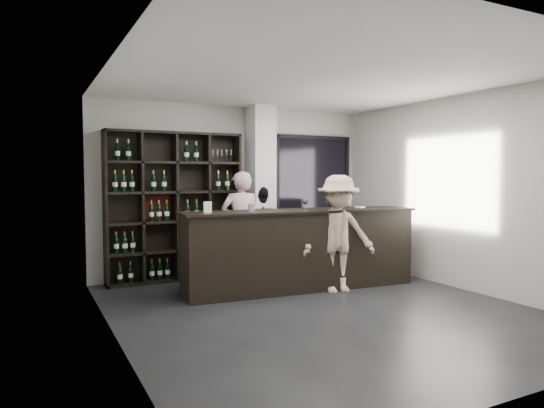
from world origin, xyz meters
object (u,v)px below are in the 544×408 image
wine_shelf (175,207)px  taster_pink (241,225)px  tasting_counter (301,249)px  taster_black (259,230)px  customer (338,234)px

wine_shelf → taster_pink: (1.00, -0.36, -0.32)m
tasting_counter → taster_pink: size_ratio=2.04×
taster_black → customer: customer is taller
wine_shelf → tasting_counter: (1.50, -1.47, -0.60)m
taster_pink → wine_shelf: bearing=-5.3°
wine_shelf → customer: 2.68m
taster_pink → taster_black: bearing=-140.1°
wine_shelf → tasting_counter: wine_shelf is taller
tasting_counter → taster_black: bearing=98.1°
tasting_counter → customer: 0.62m
tasting_counter → taster_black: (-0.08, 1.30, 0.17)m
wine_shelf → customer: size_ratio=1.40×
taster_pink → taster_black: taster_pink is taller
tasting_counter → customer: (0.40, -0.39, 0.26)m
tasting_counter → customer: customer is taller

